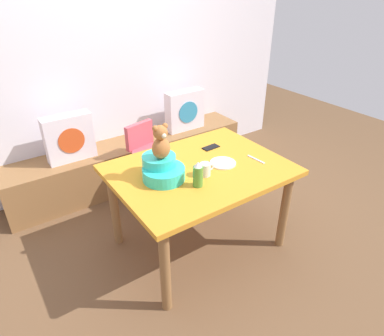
% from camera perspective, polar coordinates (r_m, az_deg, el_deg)
% --- Properties ---
extents(ground_plane, '(8.00, 8.00, 0.00)m').
position_cam_1_polar(ground_plane, '(2.99, 1.11, -12.36)').
color(ground_plane, brown).
extents(back_wall, '(4.40, 0.10, 2.60)m').
position_cam_1_polar(back_wall, '(3.62, -13.45, 17.84)').
color(back_wall, silver).
rests_on(back_wall, ground_plane).
extents(window_bench, '(2.60, 0.44, 0.46)m').
position_cam_1_polar(window_bench, '(3.75, -9.96, 1.07)').
color(window_bench, olive).
rests_on(window_bench, ground_plane).
extents(pillow_floral_left, '(0.44, 0.15, 0.44)m').
position_cam_1_polar(pillow_floral_left, '(3.36, -19.90, 4.76)').
color(pillow_floral_left, silver).
rests_on(pillow_floral_left, window_bench).
extents(pillow_floral_right, '(0.44, 0.15, 0.44)m').
position_cam_1_polar(pillow_floral_right, '(3.84, -1.22, 9.63)').
color(pillow_floral_right, silver).
rests_on(pillow_floral_right, window_bench).
extents(dining_table, '(1.29, 0.99, 0.74)m').
position_cam_1_polar(dining_table, '(2.60, 1.25, -1.83)').
color(dining_table, orange).
rests_on(dining_table, ground_plane).
extents(highchair, '(0.39, 0.50, 0.79)m').
position_cam_1_polar(highchair, '(3.26, -7.20, 2.48)').
color(highchair, '#D84C59').
rests_on(highchair, ground_plane).
extents(infant_seat_teal, '(0.30, 0.33, 0.16)m').
position_cam_1_polar(infant_seat_teal, '(2.40, -5.02, -0.18)').
color(infant_seat_teal, '#2DCBBC').
rests_on(infant_seat_teal, dining_table).
extents(teddy_bear, '(0.13, 0.12, 0.25)m').
position_cam_1_polar(teddy_bear, '(2.30, -5.24, 4.26)').
color(teddy_bear, '#AA6733').
rests_on(teddy_bear, infant_seat_teal).
extents(ketchup_bottle, '(0.07, 0.07, 0.18)m').
position_cam_1_polar(ketchup_bottle, '(2.29, 1.01, -1.14)').
color(ketchup_bottle, '#4C8C33').
rests_on(ketchup_bottle, dining_table).
extents(coffee_mug, '(0.12, 0.08, 0.09)m').
position_cam_1_polar(coffee_mug, '(2.44, 2.26, -0.21)').
color(coffee_mug, silver).
rests_on(coffee_mug, dining_table).
extents(dinner_plate_near, '(0.20, 0.20, 0.01)m').
position_cam_1_polar(dinner_plate_near, '(2.61, 5.20, 0.83)').
color(dinner_plate_near, white).
rests_on(dinner_plate_near, dining_table).
extents(cell_phone, '(0.15, 0.08, 0.01)m').
position_cam_1_polar(cell_phone, '(2.85, 3.18, 3.49)').
color(cell_phone, black).
rests_on(cell_phone, dining_table).
extents(table_fork, '(0.03, 0.17, 0.01)m').
position_cam_1_polar(table_fork, '(2.71, 10.69, 1.45)').
color(table_fork, silver).
rests_on(table_fork, dining_table).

